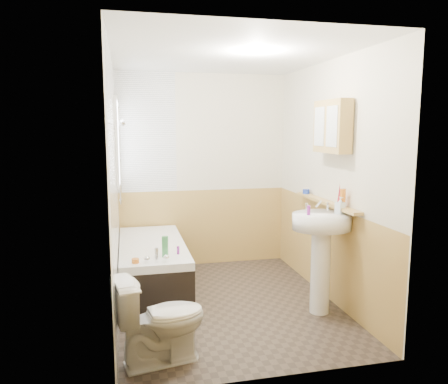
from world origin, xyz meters
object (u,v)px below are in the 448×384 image
(bathtub, at_px, (153,266))
(sink, at_px, (321,242))
(pine_shelf, at_px, (326,202))
(medicine_cabinet, at_px, (332,126))
(toilet, at_px, (161,320))

(bathtub, distance_m, sink, 1.88)
(bathtub, height_order, pine_shelf, pine_shelf)
(bathtub, distance_m, medicine_cabinet, 2.43)
(toilet, distance_m, pine_shelf, 2.14)
(toilet, xyz_separation_m, pine_shelf, (1.80, 0.93, 0.70))
(toilet, height_order, pine_shelf, pine_shelf)
(sink, distance_m, medicine_cabinet, 1.14)
(bathtub, height_order, toilet, bathtub)
(toilet, xyz_separation_m, sink, (1.60, 0.59, 0.37))
(bathtub, xyz_separation_m, pine_shelf, (1.77, -0.60, 0.75))
(medicine_cabinet, bearing_deg, bathtub, 157.23)
(bathtub, relative_size, sink, 1.48)
(toilet, xyz_separation_m, medicine_cabinet, (1.77, 0.80, 1.48))
(pine_shelf, bearing_deg, toilet, -152.76)
(bathtub, height_order, medicine_cabinet, medicine_cabinet)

